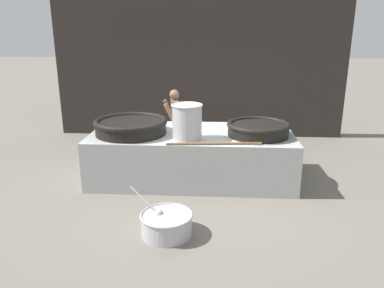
{
  "coord_description": "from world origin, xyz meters",
  "views": [
    {
      "loc": [
        0.4,
        -6.43,
        2.64
      ],
      "look_at": [
        0.0,
        0.0,
        0.65
      ],
      "focal_mm": 35.0,
      "sensor_mm": 36.0,
      "label": 1
    }
  ],
  "objects": [
    {
      "name": "hearth_platform",
      "position": [
        0.0,
        0.0,
        0.43
      ],
      "size": [
        3.58,
        1.64,
        0.86
      ],
      "color": "#B2B7B7",
      "rests_on": "ground_plane"
    },
    {
      "name": "giant_wok_near",
      "position": [
        -1.07,
        -0.14,
        1.01
      ],
      "size": [
        1.29,
        1.29,
        0.26
      ],
      "color": "black",
      "rests_on": "hearth_platform"
    },
    {
      "name": "back_wall",
      "position": [
        0.0,
        2.98,
        1.77
      ],
      "size": [
        7.15,
        0.24,
        3.54
      ],
      "primitive_type": "cube",
      "color": "#2D2826",
      "rests_on": "ground_plane"
    },
    {
      "name": "stock_pot",
      "position": [
        -0.05,
        -0.43,
        1.17
      ],
      "size": [
        0.52,
        0.52,
        0.6
      ],
      "color": "#B7B7BC",
      "rests_on": "hearth_platform"
    },
    {
      "name": "cook",
      "position": [
        -0.44,
        1.11,
        0.79
      ],
      "size": [
        0.38,
        0.56,
        1.45
      ],
      "rotation": [
        0.0,
        0.0,
        3.31
      ],
      "color": "brown",
      "rests_on": "ground_plane"
    },
    {
      "name": "prep_bowl_vegetables",
      "position": [
        -0.21,
        -2.03,
        0.17
      ],
      "size": [
        0.88,
        0.71,
        0.59
      ],
      "color": "#B7B7BC",
      "rests_on": "ground_plane"
    },
    {
      "name": "ground_plane",
      "position": [
        0.0,
        0.0,
        0.0
      ],
      "size": [
        60.0,
        60.0,
        0.0
      ],
      "primitive_type": "plane",
      "color": "slate"
    },
    {
      "name": "giant_wok_far",
      "position": [
        1.15,
        -0.13,
        0.99
      ],
      "size": [
        1.09,
        1.09,
        0.23
      ],
      "color": "black",
      "rests_on": "hearth_platform"
    },
    {
      "name": "stirring_paddle",
      "position": [
        0.46,
        -0.71,
        0.88
      ],
      "size": [
        1.52,
        0.21,
        0.04
      ],
      "rotation": [
        0.0,
        0.0,
        0.09
      ],
      "color": "brown",
      "rests_on": "hearth_platform"
    }
  ]
}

